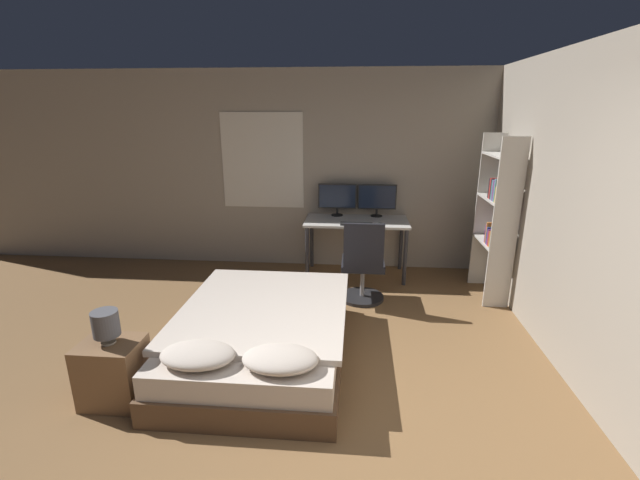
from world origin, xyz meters
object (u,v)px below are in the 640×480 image
bedside_lamp (106,324)px  monitor_right (377,198)px  keyboard (356,224)px  office_chair (363,269)px  nightstand (114,372)px  bed (262,335)px  computer_mouse (380,224)px  bookshelf (498,212)px  desk (356,227)px  monitor_left (337,197)px

bedside_lamp → monitor_right: monitor_right is taller
keyboard → office_chair: size_ratio=0.41×
bedside_lamp → monitor_right: size_ratio=0.50×
monitor_right → bedside_lamp: bearing=-124.5°
nightstand → bed: bearing=34.4°
bed → monitor_right: size_ratio=3.91×
bed → keyboard: (0.82, 1.89, 0.55)m
bedside_lamp → keyboard: size_ratio=0.63×
monitor_right → computer_mouse: monitor_right is taller
keyboard → computer_mouse: bearing=0.0°
office_chair → bookshelf: size_ratio=0.52×
desk → monitor_right: (0.27, 0.24, 0.35)m
computer_mouse → monitor_right: bearing=93.0°
bookshelf → desk: bearing=160.7°
bed → computer_mouse: (1.11, 1.89, 0.56)m
desk → bookshelf: size_ratio=0.71×
monitor_right → bed: bearing=-114.8°
computer_mouse → bedside_lamp: bearing=-129.4°
monitor_right → keyboard: 0.59m
nightstand → keyboard: 3.21m
office_chair → bookshelf: (1.53, 0.26, 0.65)m
desk → bookshelf: bookshelf is taller
nightstand → computer_mouse: 3.38m
monitor_left → keyboard: size_ratio=1.27×
desk → office_chair: (0.09, -0.83, -0.27)m
desk → bedside_lamp: bearing=-123.0°
bed → computer_mouse: 2.27m
desk → keyboard: keyboard is taller
bedside_lamp → computer_mouse: (2.12, 2.58, 0.13)m
monitor_left → bookshelf: bookshelf is taller
nightstand → bookshelf: 4.19m
nightstand → office_chair: 2.76m
bedside_lamp → office_chair: 2.77m
bedside_lamp → bookshelf: bearing=33.2°
bedside_lamp → keyboard: bearing=54.7°
bedside_lamp → computer_mouse: bearing=50.6°
monitor_right → nightstand: bearing=-124.5°
desk → office_chair: 0.87m
bed → bookshelf: size_ratio=1.06×
bedside_lamp → monitor_left: monitor_left is taller
nightstand → desk: bearing=57.0°
keyboard → computer_mouse: computer_mouse is taller
monitor_right → bookshelf: size_ratio=0.27×
monitor_right → keyboard: size_ratio=1.27×
bed → bookshelf: bookshelf is taller
desk → monitor_right: bearing=41.4°
bookshelf → monitor_left: bearing=156.9°
office_chair → monitor_left: bearing=108.5°
bookshelf → bedside_lamp: bearing=-146.8°
monitor_left → monitor_right: (0.54, 0.00, 0.00)m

